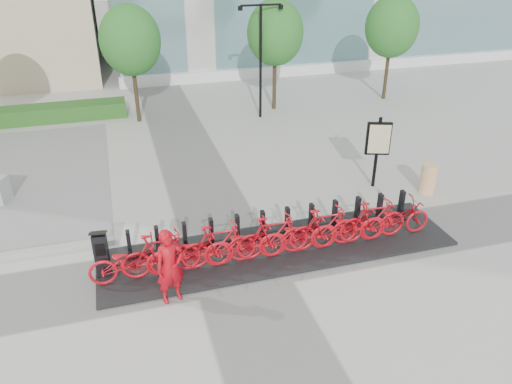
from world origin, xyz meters
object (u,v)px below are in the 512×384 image
object	(u,v)px
construction_barrel	(428,179)
map_sign	(378,142)
kiosk	(101,254)
worker_red	(170,267)
bike_0	(131,261)

from	to	relation	value
construction_barrel	map_sign	distance (m)	2.07
map_sign	kiosk	bearing A→B (deg)	-144.49
worker_red	construction_barrel	bearing A→B (deg)	5.03
construction_barrel	bike_0	bearing A→B (deg)	-167.40
kiosk	map_sign	world-z (taller)	map_sign
worker_red	map_sign	size ratio (longest dim) A/B	0.76
kiosk	map_sign	bearing A→B (deg)	23.58
kiosk	worker_red	size ratio (longest dim) A/B	0.69
worker_red	construction_barrel	size ratio (longest dim) A/B	1.86
construction_barrel	map_sign	size ratio (longest dim) A/B	0.41
bike_0	construction_barrel	distance (m)	9.92
bike_0	construction_barrel	size ratio (longest dim) A/B	2.04
kiosk	worker_red	xyz separation A→B (m)	(1.51, -1.34, 0.23)
bike_0	construction_barrel	world-z (taller)	bike_0
bike_0	construction_barrel	xyz separation A→B (m)	(9.68, 2.16, -0.12)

